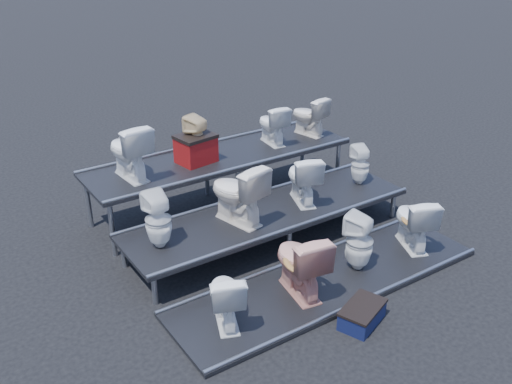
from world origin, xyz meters
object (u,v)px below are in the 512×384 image
toilet_4 (158,220)px  toilet_8 (129,151)px  red_crate (196,150)px  step_stool (362,315)px  toilet_1 (300,262)px  toilet_2 (359,242)px  toilet_10 (272,124)px  toilet_6 (303,178)px  toilet_7 (360,165)px  toilet_11 (309,116)px  toilet_0 (225,296)px  toilet_5 (237,193)px  toilet_3 (414,221)px  toilet_9 (198,139)px

toilet_4 → toilet_8: (0.20, 1.30, 0.44)m
red_crate → step_stool: 3.53m
toilet_1 → step_stool: size_ratio=1.49×
toilet_1 → toilet_2: toilet_1 is taller
toilet_10 → toilet_6: bearing=80.1°
toilet_4 → step_stool: 2.67m
toilet_7 → toilet_10: (-0.73, 1.30, 0.42)m
toilet_6 → step_stool: 2.36m
toilet_4 → red_crate: red_crate is taller
toilet_11 → toilet_10: bearing=-10.8°
toilet_0 → toilet_7: (3.18, 1.30, 0.36)m
toilet_6 → toilet_5: bearing=20.0°
toilet_0 → toilet_4: toilet_4 is taller
toilet_8 → toilet_11: 3.17m
toilet_7 → toilet_10: toilet_10 is taller
toilet_8 → step_stool: size_ratio=1.41×
toilet_0 → toilet_3: size_ratio=0.90×
toilet_1 → toilet_3: bearing=-170.2°
toilet_4 → step_stool: toilet_4 is taller
toilet_8 → toilet_5: bearing=121.7°
toilet_3 → toilet_5: toilet_5 is taller
toilet_6 → toilet_0: bearing=52.1°
step_stool → toilet_9: bearing=72.5°
toilet_6 → red_crate: 1.65m
toilet_7 → toilet_9: size_ratio=0.87×
toilet_0 → toilet_6: toilet_6 is taller
toilet_1 → red_crate: size_ratio=1.61×
toilet_9 → toilet_6: bearing=107.4°
toilet_2 → toilet_11: toilet_11 is taller
toilet_10 → toilet_1: bearing=67.7°
toilet_2 → step_stool: (-0.68, -0.81, -0.34)m
toilet_10 → step_stool: bearing=77.8°
toilet_1 → toilet_11: bearing=-120.1°
toilet_2 → toilet_6: 1.36m
toilet_6 → toilet_2: bearing=106.2°
toilet_0 → toilet_11: 4.19m
toilet_0 → toilet_10: size_ratio=1.08×
toilet_4 → toilet_8: 1.39m
toilet_2 → toilet_5: bearing=-74.0°
toilet_5 → toilet_11: toilet_11 is taller
toilet_11 → toilet_6: bearing=38.3°
toilet_8 → toilet_9: toilet_8 is taller
toilet_3 → toilet_2: bearing=24.0°
toilet_6 → toilet_8: size_ratio=0.91×
toilet_6 → toilet_9: bearing=-33.3°
toilet_0 → toilet_8: toilet_8 is taller
toilet_1 → toilet_3: toilet_1 is taller
toilet_8 → toilet_0: bearing=85.0°
step_stool → toilet_6: bearing=49.1°
toilet_5 → red_crate: (0.08, 1.28, 0.17)m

